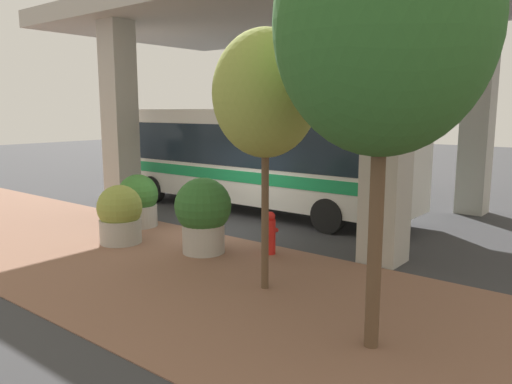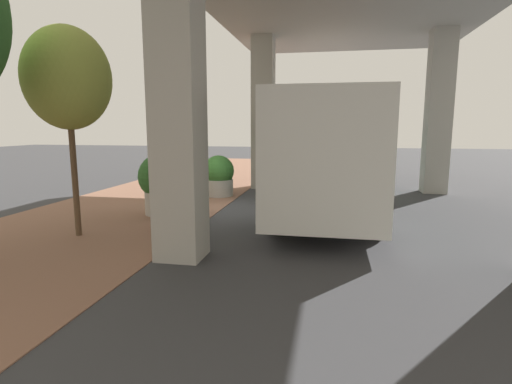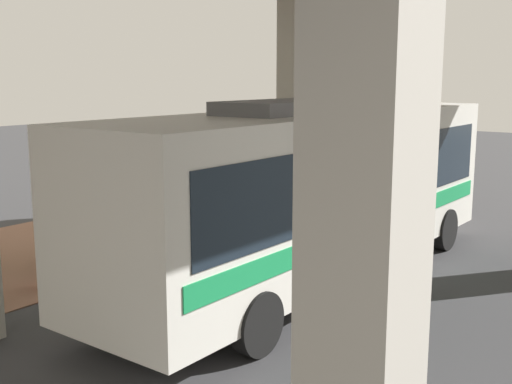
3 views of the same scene
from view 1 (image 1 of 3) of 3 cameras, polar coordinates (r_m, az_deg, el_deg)
The scene contains 10 objects.
ground_plane at distance 14.12m, azimuth -4.75°, elevation -4.75°, with size 80.00×80.00×0.00m, color #38383A.
sidewalk_strip at distance 12.20m, azimuth -14.54°, elevation -7.28°, with size 6.00×40.00×0.02m.
overpass at distance 17.02m, azimuth 4.73°, elevation 18.16°, with size 9.40×17.62×6.94m.
bus at distance 17.00m, azimuth -0.01°, elevation 4.55°, with size 2.81×11.10×3.69m.
fire_hydrant at distance 11.95m, azimuth 1.66°, elevation -4.71°, with size 0.51×0.25×1.06m.
planter_front at distance 15.14m, azimuth -13.30°, elevation -1.03°, with size 1.18×1.18×1.57m.
planter_middle at distance 13.36m, azimuth -15.27°, elevation -2.55°, with size 1.16×1.16×1.54m.
planter_back at distance 12.05m, azimuth -6.06°, elevation -2.48°, with size 1.37×1.37×1.85m.
street_tree_near at distance 9.28m, azimuth 1.08°, elevation 11.09°, with size 1.96×1.96×4.91m.
street_tree_far at distance 7.16m, azimuth 14.42°, elevation 18.15°, with size 2.97×2.97×6.37m.
Camera 1 is at (-9.93, -9.43, 3.47)m, focal length 35.00 mm.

